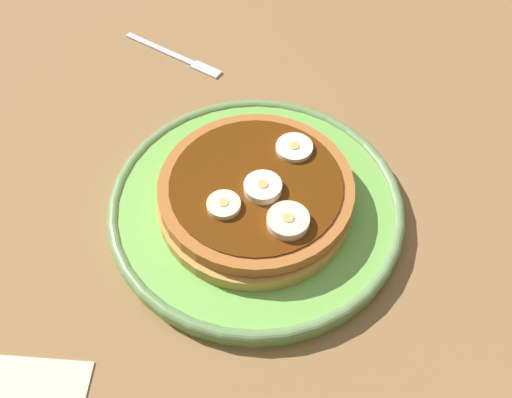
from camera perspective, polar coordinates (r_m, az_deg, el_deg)
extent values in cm
cube|color=olive|center=(56.52, 0.00, -2.21)|extent=(140.00, 140.00, 3.00)
cylinder|color=#72B74C|center=(54.68, 0.00, -0.85)|extent=(26.16, 26.16, 1.54)
torus|color=#658B50|center=(54.25, 0.00, -0.51)|extent=(26.45, 26.45, 1.08)
cylinder|color=#BE9445|center=(53.19, 0.05, -0.42)|extent=(16.94, 16.94, 1.34)
cylinder|color=#AE642C|center=(52.67, 0.38, 1.23)|extent=(16.96, 16.96, 1.34)
cylinder|color=#592B0A|center=(51.88, 0.00, 1.46)|extent=(14.95, 14.95, 0.16)
cylinder|color=#EDE8C5|center=(51.11, 0.64, 1.07)|extent=(3.25, 3.25, 0.93)
cylinder|color=tan|center=(50.72, 0.65, 1.42)|extent=(0.91, 0.91, 0.08)
cylinder|color=#FCE3B9|center=(49.09, 3.02, -2.09)|extent=(3.49, 3.49, 0.97)
cylinder|color=tan|center=(48.66, 3.05, -1.73)|extent=(0.98, 0.98, 0.08)
cylinder|color=#FDECB6|center=(50.20, -3.05, -0.60)|extent=(2.84, 2.84, 0.69)
cylinder|color=tan|center=(49.90, -3.06, -0.34)|extent=(0.79, 0.79, 0.08)
cylinder|color=#F1F0C2|center=(54.32, 3.61, 4.79)|extent=(3.32, 3.32, 0.61)
cylinder|color=tan|center=(54.06, 3.63, 5.03)|extent=(0.93, 0.93, 0.08)
cube|color=silver|center=(71.95, -9.03, 13.81)|extent=(4.09, 9.11, 0.50)
cube|color=silver|center=(68.61, -4.70, 12.09)|extent=(2.44, 3.72, 0.50)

